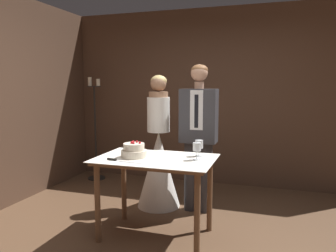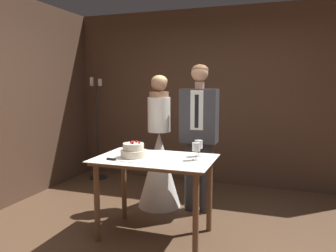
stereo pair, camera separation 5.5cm
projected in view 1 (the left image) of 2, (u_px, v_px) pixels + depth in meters
The scene contains 10 objects.
ground_plane at pixel (168, 250), 3.05m from camera, with size 40.00×40.00×0.00m, color brown.
wall_back at pixel (214, 97), 5.06m from camera, with size 4.78×0.12×2.68m, color #513828.
cake_table at pixel (156, 169), 3.26m from camera, with size 1.17×0.77×0.81m.
tiered_cake at pixel (134, 151), 3.27m from camera, with size 0.26×0.26×0.16m.
cake_knife at pixel (118, 160), 3.11m from camera, with size 0.40×0.07×0.02m.
wine_glass_near at pixel (197, 148), 3.15m from camera, with size 0.08×0.08×0.17m.
wine_glass_middle at pixel (199, 145), 3.31m from camera, with size 0.08×0.08×0.17m.
bride at pixel (159, 159), 4.11m from camera, with size 0.54×0.54×1.65m.
groom at pixel (199, 131), 3.90m from camera, with size 0.43×0.25×1.77m.
candle_stand at pixel (95, 133), 5.30m from camera, with size 0.28×0.28×1.65m.
Camera 1 is at (0.89, -2.74, 1.54)m, focal length 35.00 mm.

